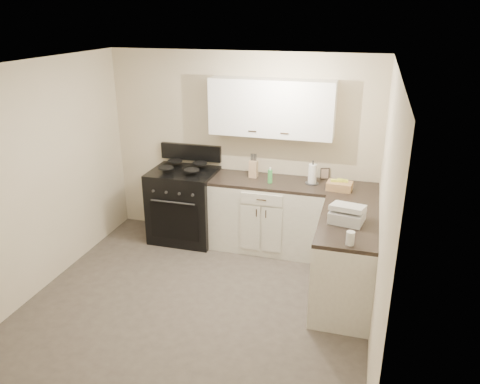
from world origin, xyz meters
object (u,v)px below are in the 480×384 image
(stove, at_px, (185,207))
(wicker_basket, at_px, (339,186))
(paper_towel, at_px, (312,174))
(knife_block, at_px, (253,169))
(countertop_grill, at_px, (347,216))

(stove, height_order, wicker_basket, wicker_basket)
(paper_towel, bearing_deg, stove, -177.66)
(stove, distance_m, wicker_basket, 2.11)
(wicker_basket, bearing_deg, knife_block, 171.19)
(stove, xyz_separation_m, wicker_basket, (2.04, -0.06, 0.53))
(stove, height_order, paper_towel, paper_towel)
(knife_block, bearing_deg, wicker_basket, -4.44)
(knife_block, height_order, wicker_basket, knife_block)
(knife_block, relative_size, countertop_grill, 0.68)
(knife_block, relative_size, paper_towel, 0.90)
(stove, relative_size, countertop_grill, 3.15)
(stove, height_order, knife_block, knife_block)
(knife_block, bearing_deg, countertop_grill, -35.97)
(wicker_basket, bearing_deg, countertop_grill, -80.75)
(paper_towel, bearing_deg, wicker_basket, -21.01)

